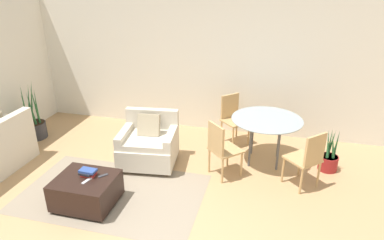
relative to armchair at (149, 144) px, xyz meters
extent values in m
cube|color=white|center=(0.52, 1.63, 1.03)|extent=(12.00, 0.06, 2.75)
cube|color=gray|center=(-0.21, -0.96, -0.34)|extent=(2.60, 1.61, 0.00)
cube|color=beige|center=(-0.21, -1.49, -0.34)|extent=(2.54, 0.06, 0.00)
cube|color=beige|center=(-0.21, -1.22, -0.34)|extent=(2.54, 0.06, 0.00)
cube|color=beige|center=(-0.21, -0.96, -0.34)|extent=(2.54, 0.06, 0.00)
cube|color=beige|center=(-0.21, -0.69, -0.34)|extent=(2.54, 0.06, 0.00)
cube|color=beige|center=(-0.21, -0.42, -0.34)|extent=(2.54, 0.06, 0.00)
cube|color=beige|center=(-2.40, -0.27, 0.25)|extent=(0.76, 0.12, 0.26)
cube|color=beige|center=(0.00, -0.04, -0.11)|extent=(0.98, 0.92, 0.34)
cube|color=beige|center=(0.01, -0.07, 0.11)|extent=(0.73, 0.77, 0.10)
cube|color=beige|center=(-0.04, 0.31, 0.28)|extent=(0.90, 0.23, 0.44)
cube|color=beige|center=(-0.38, -0.09, 0.16)|extent=(0.21, 0.76, 0.20)
cube|color=beige|center=(0.39, 0.00, 0.16)|extent=(0.21, 0.76, 0.20)
cylinder|color=brown|center=(-0.32, -0.41, -0.31)|extent=(0.05, 0.05, 0.06)
cylinder|color=brown|center=(0.41, -0.32, -0.31)|extent=(0.05, 0.05, 0.06)
cylinder|color=brown|center=(-0.40, 0.24, -0.31)|extent=(0.05, 0.05, 0.06)
cylinder|color=brown|center=(0.33, 0.33, -0.31)|extent=(0.05, 0.05, 0.06)
cube|color=tan|center=(-0.01, 0.06, 0.32)|extent=(0.38, 0.25, 0.37)
cube|color=black|center=(-0.42, -1.27, -0.11)|extent=(0.79, 0.68, 0.38)
cylinder|color=black|center=(-0.77, -1.56, -0.32)|extent=(0.04, 0.04, 0.04)
cylinder|color=black|center=(-0.08, -1.56, -0.32)|extent=(0.04, 0.04, 0.04)
cylinder|color=black|center=(-0.77, -0.98, -0.32)|extent=(0.04, 0.04, 0.04)
cylinder|color=black|center=(-0.08, -0.98, -0.32)|extent=(0.04, 0.04, 0.04)
cube|color=#B72D28|center=(-0.40, -1.20, 0.09)|extent=(0.19, 0.13, 0.03)
cube|color=black|center=(-0.42, -1.21, 0.12)|extent=(0.18, 0.14, 0.03)
cube|color=#2D478C|center=(-0.41, -1.20, 0.15)|extent=(0.23, 0.14, 0.03)
cube|color=#333338|center=(-0.21, -1.16, 0.08)|extent=(0.12, 0.13, 0.01)
cube|color=#B7B7BC|center=(-0.36, -1.33, 0.08)|extent=(0.08, 0.16, 0.01)
cylinder|color=#333338|center=(-2.48, 0.36, -0.19)|extent=(0.43, 0.43, 0.30)
cylinder|color=black|center=(-2.48, 0.36, -0.05)|extent=(0.39, 0.39, 0.02)
cone|color=#286033|center=(-2.37, 0.36, 0.35)|extent=(0.05, 0.13, 0.77)
cone|color=#286033|center=(-2.41, 0.44, 0.29)|extent=(0.09, 0.08, 0.67)
cone|color=#286033|center=(-2.52, 0.47, 0.37)|extent=(0.16, 0.09, 0.81)
cone|color=#286033|center=(-2.51, 0.38, 0.35)|extent=(0.09, 0.13, 0.78)
cone|color=#286033|center=(-2.56, 0.30, 0.35)|extent=(0.06, 0.07, 0.78)
cone|color=#286033|center=(-2.51, 0.25, 0.27)|extent=(0.14, 0.07, 0.62)
cone|color=#286033|center=(-2.42, 0.29, 0.29)|extent=(0.09, 0.09, 0.66)
cylinder|color=#99A8AD|center=(1.85, 0.52, 0.43)|extent=(1.14, 1.14, 0.01)
cylinder|color=#59595B|center=(1.63, 0.29, 0.04)|extent=(0.04, 0.04, 0.77)
cylinder|color=#59595B|center=(2.07, 0.29, 0.04)|extent=(0.04, 0.04, 0.77)
cylinder|color=#59595B|center=(1.63, 0.74, 0.04)|extent=(0.04, 0.04, 0.77)
cylinder|color=#59595B|center=(2.07, 0.74, 0.04)|extent=(0.04, 0.04, 0.77)
cube|color=tan|center=(1.28, -0.05, 0.09)|extent=(0.59, 0.59, 0.03)
cube|color=tan|center=(1.15, -0.19, 0.33)|extent=(0.29, 0.29, 0.45)
cylinder|color=tan|center=(1.54, -0.05, -0.13)|extent=(0.03, 0.03, 0.42)
cylinder|color=tan|center=(1.28, 0.20, -0.13)|extent=(0.03, 0.03, 0.42)
cylinder|color=tan|center=(1.28, -0.31, -0.13)|extent=(0.03, 0.03, 0.42)
cylinder|color=tan|center=(1.03, -0.05, -0.13)|extent=(0.03, 0.03, 0.42)
cube|color=tan|center=(2.42, -0.05, 0.09)|extent=(0.59, 0.59, 0.03)
cube|color=tan|center=(2.55, -0.19, 0.33)|extent=(0.29, 0.29, 0.45)
cylinder|color=tan|center=(2.42, 0.20, -0.13)|extent=(0.03, 0.03, 0.42)
cylinder|color=tan|center=(2.16, -0.05, -0.13)|extent=(0.03, 0.03, 0.42)
cylinder|color=tan|center=(2.67, -0.05, -0.13)|extent=(0.03, 0.03, 0.42)
cylinder|color=tan|center=(2.42, -0.31, -0.13)|extent=(0.03, 0.03, 0.42)
cube|color=tan|center=(1.28, 1.08, 0.09)|extent=(0.59, 0.59, 0.03)
cube|color=tan|center=(1.15, 1.22, 0.33)|extent=(0.29, 0.29, 0.45)
cylinder|color=tan|center=(1.28, 0.83, -0.13)|extent=(0.03, 0.03, 0.42)
cylinder|color=tan|center=(1.54, 1.08, -0.13)|extent=(0.03, 0.03, 0.42)
cylinder|color=tan|center=(1.03, 1.08, -0.13)|extent=(0.03, 0.03, 0.42)
cylinder|color=tan|center=(1.28, 1.34, -0.13)|extent=(0.03, 0.03, 0.42)
cylinder|color=maroon|center=(2.87, 0.50, -0.22)|extent=(0.30, 0.30, 0.24)
cylinder|color=black|center=(2.87, 0.50, -0.11)|extent=(0.27, 0.27, 0.02)
cone|color=#286033|center=(2.95, 0.51, 0.14)|extent=(0.06, 0.12, 0.48)
cone|color=#286033|center=(2.88, 0.54, 0.13)|extent=(0.10, 0.06, 0.46)
cone|color=#286033|center=(2.85, 0.52, 0.14)|extent=(0.06, 0.06, 0.47)
cone|color=#286033|center=(2.82, 0.47, 0.13)|extent=(0.08, 0.12, 0.46)
cone|color=#286033|center=(2.89, 0.44, 0.13)|extent=(0.12, 0.07, 0.45)
camera|label=1|loc=(1.92, -4.68, 2.59)|focal=32.00mm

